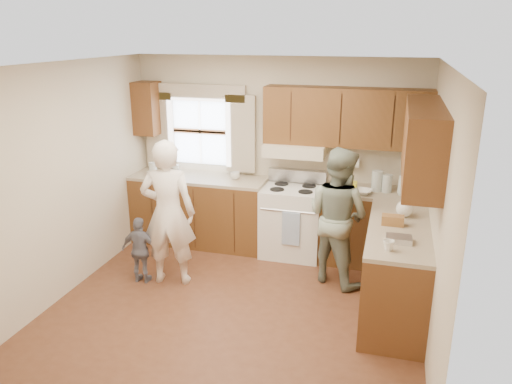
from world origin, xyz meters
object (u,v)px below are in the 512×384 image
(stove, at_px, (293,220))
(woman_right, at_px, (338,216))
(woman_left, at_px, (168,213))
(child, at_px, (141,250))

(stove, height_order, woman_right, woman_right)
(woman_left, height_order, woman_right, woman_left)
(stove, distance_m, woman_right, 0.92)
(woman_right, xyz_separation_m, child, (-2.15, -0.66, -0.40))
(stove, relative_size, woman_right, 0.67)
(woman_right, distance_m, child, 2.28)
(stove, height_order, woman_left, woman_left)
(stove, distance_m, woman_left, 1.69)
(stove, xyz_separation_m, child, (-1.52, -1.24, -0.07))
(woman_left, height_order, child, woman_left)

